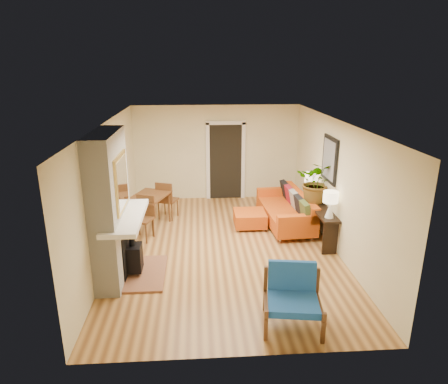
# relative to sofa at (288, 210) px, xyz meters

# --- Properties ---
(room_shell) EXTENTS (6.50, 6.50, 6.50)m
(room_shell) POSITION_rel_sofa_xyz_m (-0.98, 1.48, 0.87)
(room_shell) COLOR tan
(room_shell) RESTS_ON ground
(fireplace) EXTENTS (1.09, 1.68, 2.60)m
(fireplace) POSITION_rel_sofa_xyz_m (-3.59, -2.15, 0.87)
(fireplace) COLOR white
(fireplace) RESTS_ON ground
(sofa) EXTENTS (1.05, 2.18, 0.84)m
(sofa) POSITION_rel_sofa_xyz_m (0.00, 0.00, 0.00)
(sofa) COLOR silver
(sofa) RESTS_ON ground
(ottoman) EXTENTS (0.72, 0.72, 0.37)m
(ottoman) POSITION_rel_sofa_xyz_m (-0.92, -0.07, -0.16)
(ottoman) COLOR silver
(ottoman) RESTS_ON ground
(blue_chair) EXTENTS (0.94, 0.92, 0.87)m
(blue_chair) POSITION_rel_sofa_xyz_m (-0.77, -3.69, 0.10)
(blue_chair) COLOR brown
(blue_chair) RESTS_ON ground
(dining_table) EXTENTS (1.17, 1.80, 0.95)m
(dining_table) POSITION_rel_sofa_xyz_m (-3.16, 0.03, 0.26)
(dining_table) COLOR brown
(dining_table) RESTS_ON ground
(console_table) EXTENTS (0.34, 1.85, 0.72)m
(console_table) POSITION_rel_sofa_xyz_m (0.48, -0.74, 0.21)
(console_table) COLOR black
(console_table) RESTS_ON ground
(lamp_near) EXTENTS (0.30, 0.30, 0.54)m
(lamp_near) POSITION_rel_sofa_xyz_m (0.48, -1.42, 0.70)
(lamp_near) COLOR white
(lamp_near) RESTS_ON console_table
(lamp_far) EXTENTS (0.30, 0.30, 0.54)m
(lamp_far) POSITION_rel_sofa_xyz_m (0.48, -0.02, 0.70)
(lamp_far) COLOR white
(lamp_far) RESTS_ON console_table
(houseplant) EXTENTS (1.08, 1.02, 0.94)m
(houseplant) POSITION_rel_sofa_xyz_m (0.47, -0.52, 0.83)
(houseplant) COLOR #1E5919
(houseplant) RESTS_ON console_table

